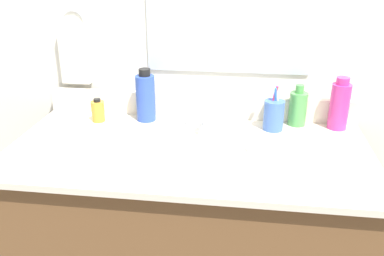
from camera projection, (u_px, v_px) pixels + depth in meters
The scene contains 13 objects.
countertop at pixel (189, 151), 1.36m from camera, with size 1.17×0.59×0.02m, color beige.
backsplash at pixel (199, 105), 1.60m from camera, with size 1.17×0.02×0.09m, color beige.
back_wall at pixel (200, 159), 1.75m from camera, with size 2.27×0.04×1.30m, color white.
towel_ring at pixel (73, 23), 1.58m from camera, with size 0.10×0.10×0.01m, color silver.
hand_towel at pixel (75, 55), 1.61m from camera, with size 0.11×0.04×0.22m, color silver.
sink_basin at pixel (199, 161), 1.33m from camera, with size 0.36×0.36×0.11m.
faucet at pixel (205, 122), 1.49m from camera, with size 0.16×0.10×0.08m.
bottle_toner_green at pixel (298, 108), 1.51m from camera, with size 0.06×0.06×0.15m.
bottle_shampoo_blue at pixel (146, 97), 1.55m from camera, with size 0.07×0.07×0.20m.
bottle_oil_amber at pixel (98, 111), 1.56m from camera, with size 0.05×0.05×0.09m.
bottle_soap_pink at pixel (340, 105), 1.47m from camera, with size 0.07×0.07×0.19m.
cup_blue_plastic at pixel (274, 114), 1.47m from camera, with size 0.07×0.08×0.17m.
soap_bar at pixel (62, 117), 1.58m from camera, with size 0.06×0.04×0.02m, color white.
Camera 1 is at (0.18, -1.21, 1.46)m, focal length 39.10 mm.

